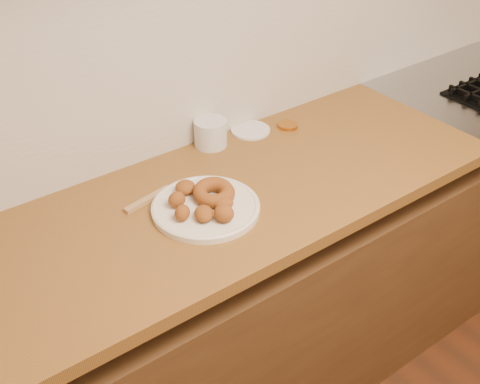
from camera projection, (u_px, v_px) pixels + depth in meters
name	position (u px, v px, depth m)	size (l,w,h in m)	color
base_cabinet	(304.00, 279.00, 2.14)	(3.60, 0.60, 0.77)	#4F3219
butcher_block	(125.00, 241.00, 1.55)	(2.30, 0.62, 0.04)	brown
backsplash	(256.00, 34.00, 1.88)	(3.60, 0.02, 0.60)	beige
donut_plate	(206.00, 208.00, 1.62)	(0.29, 0.29, 0.02)	silver
ring_donut	(214.00, 193.00, 1.63)	(0.12, 0.12, 0.04)	brown
fried_dough_chunks	(200.00, 205.00, 1.58)	(0.17, 0.24, 0.05)	brown
plastic_tub	(211.00, 133.00, 1.88)	(0.10, 0.10, 0.09)	silver
tub_lid	(250.00, 130.00, 1.98)	(0.13, 0.13, 0.01)	silver
brass_jar_lid	(288.00, 125.00, 2.00)	(0.07, 0.07, 0.01)	#BA7125
wooden_utensil	(148.00, 199.00, 1.65)	(0.15, 0.02, 0.01)	#A17A4F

